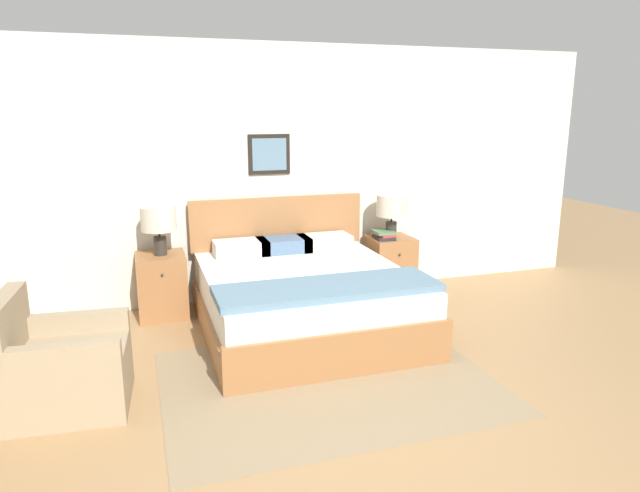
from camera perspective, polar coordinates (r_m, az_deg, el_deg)
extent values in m
plane|color=#99754C|center=(3.56, 5.88, -19.81)|extent=(16.00, 16.00, 0.00)
cube|color=beige|center=(5.90, -5.87, 7.11)|extent=(7.55, 0.06, 2.60)
cube|color=black|center=(5.86, -5.11, 9.12)|extent=(0.43, 0.02, 0.40)
cube|color=slate|center=(5.84, -5.07, 9.11)|extent=(0.35, 0.00, 0.32)
cube|color=#897556|center=(4.30, 0.84, -13.41)|extent=(2.38, 1.82, 0.01)
cube|color=#936038|center=(5.16, -1.47, -7.03)|extent=(1.79, 2.01, 0.28)
cube|color=#936038|center=(4.24, 2.36, -9.15)|extent=(1.79, 0.06, 0.08)
cube|color=white|center=(5.07, -1.49, -4.05)|extent=(1.72, 1.93, 0.28)
cube|color=#936038|center=(5.89, -4.25, 2.40)|extent=(1.79, 0.06, 0.52)
cube|color=slate|center=(4.45, 0.81, -4.26)|extent=(1.76, 0.56, 0.06)
cube|color=white|center=(5.62, -7.91, -0.19)|extent=(0.52, 0.32, 0.14)
cube|color=white|center=(5.83, 0.44, 0.43)|extent=(0.52, 0.32, 0.14)
cube|color=slate|center=(5.71, -3.66, 0.13)|extent=(0.52, 0.32, 0.14)
cube|color=#998466|center=(4.24, -23.91, -11.95)|extent=(0.82, 0.74, 0.42)
cube|color=#998466|center=(4.17, -28.88, -6.96)|extent=(0.17, 0.68, 0.38)
cube|color=#998466|center=(4.40, -23.63, -7.04)|extent=(0.78, 0.16, 0.14)
cube|color=#998466|center=(3.87, -25.03, -9.98)|extent=(0.78, 0.16, 0.14)
cube|color=#936038|center=(5.67, -15.52, -3.84)|extent=(0.45, 0.45, 0.62)
sphere|color=#332D28|center=(5.40, -15.50, -2.81)|extent=(0.02, 0.02, 0.02)
cube|color=#936038|center=(6.23, 6.99, -1.89)|extent=(0.45, 0.45, 0.62)
sphere|color=#332D28|center=(5.98, 8.00, -0.86)|extent=(0.02, 0.02, 0.02)
cylinder|color=#2D2823|center=(5.55, -15.69, 0.02)|extent=(0.12, 0.12, 0.18)
cylinder|color=#2D2823|center=(5.53, -15.77, 1.20)|extent=(0.02, 0.02, 0.06)
cylinder|color=beige|center=(5.50, -15.86, 2.65)|extent=(0.32, 0.32, 0.23)
cylinder|color=#2D2823|center=(6.11, 7.12, 1.64)|extent=(0.12, 0.12, 0.18)
cylinder|color=#2D2823|center=(6.09, 7.15, 2.72)|extent=(0.02, 0.02, 0.06)
cylinder|color=beige|center=(6.07, 7.19, 4.04)|extent=(0.32, 0.32, 0.23)
cube|color=#232328|center=(6.07, 6.39, 0.88)|extent=(0.21, 0.29, 0.03)
cube|color=#B7332D|center=(6.06, 6.39, 1.15)|extent=(0.18, 0.26, 0.02)
cube|color=#4C7551|center=(6.05, 6.40, 1.39)|extent=(0.20, 0.23, 0.03)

